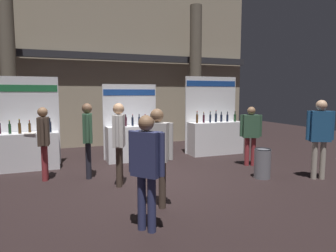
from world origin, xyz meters
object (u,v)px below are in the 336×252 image
visitor_4 (88,134)px  exhibitor_booth_2 (215,134)px  exhibitor_booth_0 (27,146)px  visitor_1 (251,131)px  trash_bin (262,163)px  visitor_7 (157,149)px  visitor_3 (320,132)px  visitor_5 (119,137)px  visitor_2 (146,163)px  visitor_6 (44,137)px  exhibitor_booth_1 (133,140)px

visitor_4 → exhibitor_booth_2: bearing=116.9°
exhibitor_booth_0 → visitor_1: size_ratio=1.50×
trash_bin → visitor_4: visitor_4 is taller
visitor_4 → visitor_7: bearing=29.1°
visitor_1 → visitor_3: bearing=-43.5°
trash_bin → visitor_3: (1.16, -0.52, 0.75)m
visitor_1 → visitor_7: (-3.36, -1.98, 0.06)m
visitor_3 → visitor_4: bearing=-176.4°
visitor_1 → visitor_5: 3.75m
exhibitor_booth_2 → visitor_7: bearing=-131.0°
trash_bin → visitor_1: size_ratio=0.43×
exhibitor_booth_2 → visitor_2: exhibitor_booth_2 is taller
visitor_1 → visitor_6: size_ratio=0.97×
exhibitor_booth_0 → visitor_4: exhibitor_booth_0 is taller
visitor_5 → visitor_6: 1.83m
visitor_4 → visitor_5: 1.02m
exhibitor_booth_0 → visitor_4: 2.06m
visitor_3 → visitor_6: visitor_3 is taller
visitor_7 → visitor_5: bearing=140.6°
visitor_3 → visitor_1: bearing=137.9°
exhibitor_booth_1 → visitor_2: 4.68m
visitor_3 → trash_bin: bearing=-178.9°
visitor_3 → visitor_6: bearing=-174.7°
exhibitor_booth_0 → visitor_2: (1.90, -4.52, 0.40)m
visitor_5 → exhibitor_booth_2: bearing=143.4°
visitor_5 → visitor_6: (-1.50, 1.04, -0.07)m
exhibitor_booth_1 → exhibitor_booth_2: 2.75m
exhibitor_booth_0 → exhibitor_booth_1: (2.85, 0.05, 0.00)m
trash_bin → visitor_7: visitor_7 is taller
exhibitor_booth_2 → trash_bin: exhibitor_booth_2 is taller
visitor_1 → visitor_3: 1.78m
visitor_7 → visitor_4: bearing=148.3°
exhibitor_booth_2 → trash_bin: size_ratio=3.61×
exhibitor_booth_0 → visitor_6: size_ratio=1.45×
visitor_1 → exhibitor_booth_0: bearing=-173.3°
visitor_4 → visitor_5: visitor_5 is taller
trash_bin → visitor_4: 4.12m
trash_bin → exhibitor_booth_2: bearing=82.3°
visitor_3 → visitor_4: size_ratio=1.04×
exhibitor_booth_0 → trash_bin: (5.21, -2.89, -0.25)m
visitor_2 → visitor_3: (4.46, 1.11, 0.10)m
visitor_3 → visitor_5: bearing=-168.9°
visitor_7 → visitor_2: bearing=-81.6°
exhibitor_booth_2 → visitor_6: size_ratio=1.51×
visitor_1 → visitor_2: size_ratio=0.96×
trash_bin → visitor_2: size_ratio=0.42×
visitor_2 → visitor_7: bearing=110.9°
exhibitor_booth_2 → visitor_2: bearing=-129.1°
trash_bin → visitor_6: visitor_6 is taller
visitor_6 → exhibitor_booth_1: bearing=123.6°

